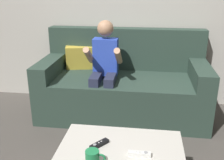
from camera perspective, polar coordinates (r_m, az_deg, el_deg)
couch at (r=2.93m, az=2.27°, el=-1.23°), size 1.76×0.80×0.91m
person_seated_on_couch at (r=2.69m, az=-1.67°, el=2.96°), size 0.35×0.43×1.04m
coffee_table at (r=1.76m, az=1.76°, el=-16.57°), size 0.79×0.57×0.39m
game_remote_black_near_edge at (r=1.76m, az=-2.74°, el=-13.54°), size 0.11×0.13×0.03m
game_remote_white_center at (r=1.68m, az=5.89°, el=-15.42°), size 0.14×0.04×0.03m
coffee_mug at (r=1.58m, az=-4.12°, el=-16.31°), size 0.12×0.08×0.09m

